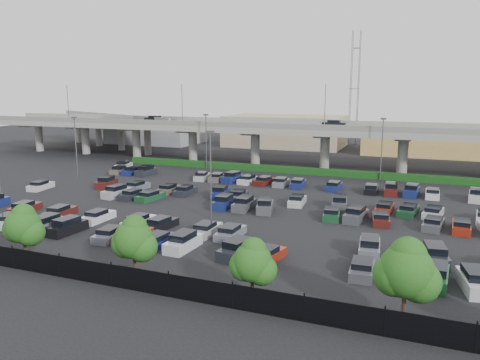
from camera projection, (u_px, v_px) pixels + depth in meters
name	position (u px, v px, depth m)	size (l,w,h in m)	color
ground	(237.00, 204.00, 61.72)	(280.00, 280.00, 0.00)	black
overpass	(299.00, 131.00, 89.67)	(150.00, 13.00, 15.80)	gray
on_ramp	(110.00, 121.00, 118.56)	(50.93, 30.13, 8.80)	gray
hedge	(289.00, 170.00, 84.42)	(66.00, 1.60, 1.10)	#113A11
fence	(100.00, 273.00, 36.02)	(70.00, 0.10, 2.00)	black
tree_row	(118.00, 236.00, 36.59)	(65.07, 3.66, 5.94)	#332316
parked_cars	(228.00, 205.00, 58.57)	(63.06, 41.68, 1.67)	white
light_poles	(214.00, 153.00, 63.85)	(66.90, 48.38, 10.30)	#535359
distant_buildings	(380.00, 136.00, 112.91)	(138.00, 24.00, 9.00)	gray
comm_tower	(355.00, 86.00, 124.80)	(2.40, 2.40, 30.00)	#535359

